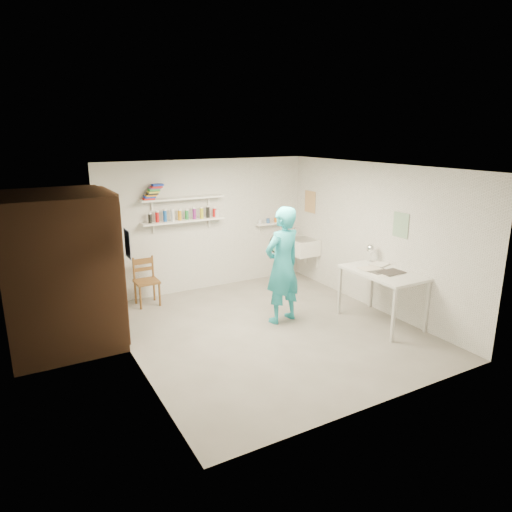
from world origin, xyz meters
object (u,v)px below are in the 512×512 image
wooden_chair (147,282)px  desk_lamp (371,248)px  wall_clock (278,243)px  man (283,265)px  belfast_sink (302,247)px  work_table (381,297)px

wooden_chair → desk_lamp: size_ratio=5.33×
wall_clock → desk_lamp: (1.45, -0.52, -0.15)m
man → wall_clock: 0.37m
man → wooden_chair: 2.41m
belfast_sink → work_table: 2.33m
belfast_sink → work_table: belfast_sink is taller
belfast_sink → desk_lamp: bearing=-87.0°
wall_clock → belfast_sink: bearing=32.2°
wall_clock → wooden_chair: (-1.69, 1.48, -0.79)m
wooden_chair → work_table: same height
work_table → wall_clock: bearing=140.6°
work_table → wooden_chair: bearing=139.5°
belfast_sink → wall_clock: wall_clock is taller
belfast_sink → work_table: size_ratio=0.48×
desk_lamp → wall_clock: bearing=160.1°
wall_clock → work_table: size_ratio=0.26×
desk_lamp → man: bearing=168.3°
belfast_sink → desk_lamp: (0.10, -1.81, 0.35)m
man → work_table: size_ratio=1.45×
belfast_sink → work_table: bearing=-92.7°
wooden_chair → desk_lamp: bearing=-32.8°
man → work_table: (1.29, -0.81, -0.49)m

